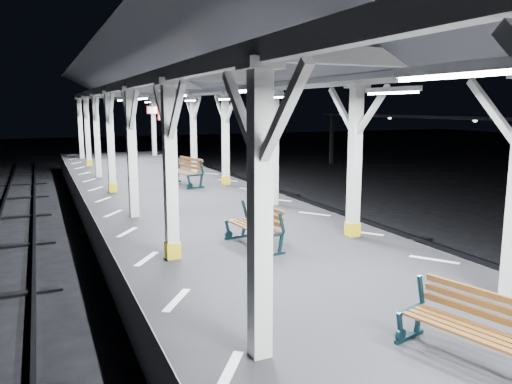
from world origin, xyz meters
TOP-DOWN VIEW (x-y plane):
  - ground at (0.00, 0.00)m, footprint 120.00×120.00m
  - platform at (0.00, 0.00)m, footprint 6.00×50.00m
  - hazard_stripes_left at (-2.45, 0.00)m, footprint 1.00×48.00m
  - hazard_stripes_right at (2.45, 0.00)m, footprint 1.00×48.00m
  - canopy at (0.00, -0.01)m, footprint 5.40×49.00m
  - bench_near at (0.12, -3.02)m, footprint 0.90×1.56m
  - bench_mid at (-0.20, 2.18)m, footprint 0.73×1.60m
  - bench_far at (0.66, 10.52)m, footprint 1.05×1.94m

SIDE VIEW (x-z plane):
  - ground at x=0.00m, z-range 0.00..0.00m
  - platform at x=0.00m, z-range 0.00..1.00m
  - hazard_stripes_left at x=-2.45m, z-range 1.00..1.01m
  - hazard_stripes_right at x=2.45m, z-range 1.00..1.01m
  - bench_near at x=0.12m, z-range 1.03..1.82m
  - bench_mid at x=-0.20m, z-range 1.03..1.87m
  - bench_far at x=0.66m, z-range 1.03..2.03m
  - canopy at x=0.00m, z-range 2.23..6.88m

